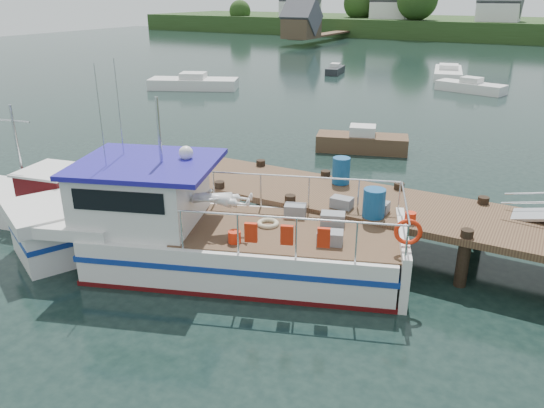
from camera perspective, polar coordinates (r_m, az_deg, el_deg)
The scene contains 9 objects.
ground_plane at distance 17.05m, azimuth 5.39°, elevation -3.01°, with size 160.00×160.00×0.00m, color black.
far_shore at distance 96.94m, azimuth 26.47°, elevation 16.77°, with size 140.00×42.55×9.22m.
lobster_boat at distance 14.74m, azimuth -8.36°, elevation -2.98°, with size 11.35×6.45×5.58m.
work_boat at distance 19.39m, azimuth -23.94°, elevation 0.21°, with size 7.36×3.34×3.85m.
moored_rowboat at distance 25.89m, azimuth 9.65°, elevation 6.62°, with size 4.52×2.65×1.25m.
moored_a at distance 43.16m, azimuth -8.44°, elevation 12.77°, with size 7.21×4.91×1.26m.
moored_b at distance 44.01m, azimuth 20.59°, elevation 11.74°, with size 5.33×2.94×1.12m.
moored_d at distance 51.10m, azimuth 18.40°, elevation 13.27°, with size 3.60×7.05×1.14m.
moored_e at distance 51.35m, azimuth 6.81°, elevation 14.15°, with size 1.74×3.58×0.95m.
Camera 1 is at (6.03, -14.25, 7.16)m, focal length 35.00 mm.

